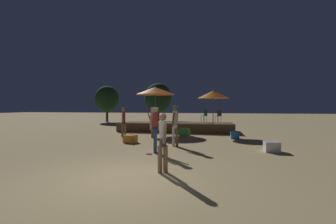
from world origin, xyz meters
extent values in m
plane|color=tan|center=(0.00, 0.00, 0.00)|extent=(120.00, 120.00, 0.00)
cube|color=brown|center=(-0.54, 11.35, 0.32)|extent=(8.42, 2.85, 0.63)
cube|color=#CCB793|center=(-0.54, 9.97, 0.67)|extent=(8.42, 0.12, 0.08)
cylinder|color=brown|center=(2.22, 9.58, 1.19)|extent=(0.05, 0.05, 2.39)
cone|color=orange|center=(2.22, 9.58, 2.64)|extent=(2.03, 2.03, 0.50)
sphere|color=orange|center=(2.22, 9.58, 2.93)|extent=(0.08, 0.08, 0.08)
cylinder|color=brown|center=(-1.82, 10.06, 1.35)|extent=(0.05, 0.05, 2.71)
cone|color=orange|center=(-1.82, 10.06, 2.97)|extent=(2.77, 2.77, 0.53)
sphere|color=orange|center=(-1.82, 10.06, 3.28)|extent=(0.08, 0.08, 0.08)
cube|color=#2D9EDB|center=(3.46, 8.04, 0.20)|extent=(0.47, 0.47, 0.40)
cube|color=#4CC651|center=(0.44, 8.69, 0.22)|extent=(0.65, 0.65, 0.44)
cube|color=orange|center=(-1.92, 5.45, 0.19)|extent=(0.70, 0.70, 0.39)
cube|color=white|center=(4.59, 4.39, 0.21)|extent=(0.57, 0.57, 0.41)
cylinder|color=#997051|center=(0.96, 0.70, 0.38)|extent=(0.13, 0.13, 0.77)
cylinder|color=#997051|center=(0.82, 0.62, 0.38)|extent=(0.13, 0.13, 0.77)
cylinder|color=#3F3F47|center=(0.89, 0.66, 0.85)|extent=(0.20, 0.20, 0.24)
cylinder|color=white|center=(0.89, 0.66, 1.16)|extent=(0.20, 0.20, 0.59)
cylinder|color=#997051|center=(0.81, 0.80, 1.09)|extent=(0.16, 0.19, 0.53)
cylinder|color=#997051|center=(0.97, 0.52, 1.09)|extent=(0.19, 0.24, 0.52)
sphere|color=#997051|center=(0.89, 0.66, 1.56)|extent=(0.21, 0.21, 0.21)
cylinder|color=#997051|center=(-3.13, 7.26, 0.41)|extent=(0.13, 0.13, 0.82)
cylinder|color=#997051|center=(-2.96, 7.26, 0.41)|extent=(0.13, 0.13, 0.82)
cylinder|color=#3F3F47|center=(-3.05, 7.26, 0.90)|extent=(0.21, 0.21, 0.24)
cylinder|color=#B22D33|center=(-3.05, 7.26, 1.24)|extent=(0.21, 0.21, 0.63)
cylinder|color=#997051|center=(-3.04, 7.09, 1.17)|extent=(0.09, 0.18, 0.56)
cylinder|color=#997051|center=(-3.05, 7.43, 1.17)|extent=(0.08, 0.10, 0.56)
sphere|color=#997051|center=(-3.05, 7.26, 1.66)|extent=(0.22, 0.22, 0.22)
cylinder|color=#72664C|center=(-1.30, 7.38, 0.42)|extent=(0.13, 0.13, 0.84)
cylinder|color=#72664C|center=(-1.32, 7.55, 0.42)|extent=(0.13, 0.13, 0.84)
cylinder|color=#72664C|center=(-1.31, 7.47, 0.92)|extent=(0.22, 0.22, 0.24)
cylinder|color=beige|center=(-1.31, 7.47, 1.26)|extent=(0.22, 0.22, 0.64)
cylinder|color=tan|center=(-1.13, 7.49, 1.19)|extent=(0.25, 0.11, 0.57)
cylinder|color=tan|center=(-1.49, 7.45, 1.19)|extent=(0.24, 0.11, 0.57)
sphere|color=tan|center=(-1.31, 7.47, 1.70)|extent=(0.23, 0.23, 0.23)
cylinder|color=tan|center=(-0.03, 3.34, 0.42)|extent=(0.13, 0.13, 0.85)
cylinder|color=#2D4C7F|center=(0.00, 3.17, 0.42)|extent=(0.13, 0.13, 0.85)
cylinder|color=#2D4C7F|center=(-0.01, 3.25, 0.93)|extent=(0.22, 0.22, 0.24)
cylinder|color=#B22D33|center=(-0.01, 3.25, 1.27)|extent=(0.22, 0.22, 0.65)
cylinder|color=tan|center=(-0.19, 3.22, 1.20)|extent=(0.10, 0.09, 0.58)
cylinder|color=tan|center=(0.16, 3.29, 1.20)|extent=(0.23, 0.12, 0.58)
sphere|color=tan|center=(-0.01, 3.25, 1.71)|extent=(0.23, 0.23, 0.23)
cylinder|color=beige|center=(-0.01, 3.25, 1.78)|extent=(0.25, 0.25, 0.07)
cylinder|color=white|center=(0.43, 4.89, 0.44)|extent=(0.13, 0.13, 0.88)
cylinder|color=brown|center=(0.60, 4.83, 0.44)|extent=(0.13, 0.13, 0.88)
cylinder|color=white|center=(0.52, 4.86, 0.96)|extent=(0.23, 0.23, 0.24)
cylinder|color=beige|center=(0.52, 4.86, 1.32)|extent=(0.23, 0.23, 0.68)
cylinder|color=brown|center=(0.45, 4.68, 1.25)|extent=(0.15, 0.23, 0.60)
cylinder|color=brown|center=(0.58, 5.03, 1.25)|extent=(0.11, 0.13, 0.60)
sphere|color=brown|center=(0.52, 4.86, 1.78)|extent=(0.24, 0.24, 0.24)
cylinder|color=teal|center=(0.52, 4.86, 1.85)|extent=(0.26, 0.26, 0.07)
cylinder|color=#2D3338|center=(2.61, 11.72, 0.94)|extent=(0.02, 0.02, 0.45)
cylinder|color=#2D3338|center=(2.37, 11.55, 0.94)|extent=(0.02, 0.02, 0.45)
cylinder|color=#2D3338|center=(2.78, 11.47, 0.94)|extent=(0.02, 0.02, 0.45)
cylinder|color=#2D3338|center=(2.53, 11.30, 0.94)|extent=(0.02, 0.02, 0.45)
cylinder|color=#2D3338|center=(2.57, 11.51, 1.16)|extent=(0.40, 0.40, 0.02)
cube|color=#2D3338|center=(2.67, 11.37, 1.39)|extent=(0.32, 0.22, 0.45)
cylinder|color=#1E4C47|center=(1.32, 11.70, 0.94)|extent=(0.02, 0.02, 0.45)
cylinder|color=#1E4C47|center=(1.52, 11.47, 0.94)|extent=(0.02, 0.02, 0.45)
cylinder|color=#1E4C47|center=(1.54, 11.90, 0.94)|extent=(0.02, 0.02, 0.45)
cylinder|color=#1E4C47|center=(1.74, 11.67, 0.94)|extent=(0.02, 0.02, 0.45)
cylinder|color=#1E4C47|center=(1.53, 11.68, 1.16)|extent=(0.40, 0.40, 0.02)
cube|color=#1E4C47|center=(1.66, 11.80, 1.39)|extent=(0.26, 0.29, 0.45)
cylinder|color=#47474C|center=(-0.79, 11.30, 0.94)|extent=(0.02, 0.02, 0.45)
cylinder|color=#47474C|center=(-0.74, 11.01, 0.94)|extent=(0.02, 0.02, 0.45)
cylinder|color=#47474C|center=(-0.50, 11.36, 0.94)|extent=(0.02, 0.02, 0.45)
cylinder|color=#47474C|center=(-0.44, 11.07, 0.94)|extent=(0.02, 0.02, 0.45)
cylinder|color=#47474C|center=(-0.62, 11.19, 1.16)|extent=(0.40, 0.40, 0.02)
cube|color=#47474C|center=(-0.45, 11.22, 1.39)|extent=(0.10, 0.36, 0.45)
cylinder|color=#E54C99|center=(-0.17, 2.91, 0.02)|extent=(0.22, 0.22, 0.03)
cylinder|color=#3D2B1C|center=(-10.39, 19.65, 0.75)|extent=(0.28, 0.28, 1.50)
ellipsoid|color=#19381E|center=(-10.39, 19.65, 2.79)|extent=(2.86, 2.86, 3.15)
cylinder|color=#3D2B1C|center=(-3.22, 16.43, 0.74)|extent=(0.28, 0.28, 1.49)
ellipsoid|color=#19381E|center=(-3.22, 16.43, 2.71)|extent=(2.72, 2.72, 2.99)
camera|label=1|loc=(2.28, -5.39, 1.83)|focal=24.00mm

